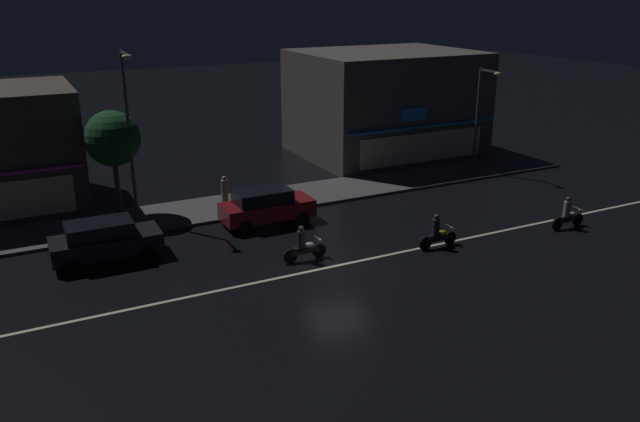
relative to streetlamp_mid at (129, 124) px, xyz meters
The scene contains 14 objects.
ground_plane 11.61m from the streetlamp_mid, 55.28° to the right, with size 140.00×140.00×0.00m, color black.
lane_divider_stripe 11.61m from the streetlamp_mid, 55.28° to the right, with size 36.44×0.16×0.01m, color beige.
sidewalk_far 7.61m from the streetlamp_mid, ahead, with size 38.35×3.64×0.14m, color #4C4C4F.
storefront_center_block 18.69m from the streetlamp_mid, 19.65° to the left, with size 10.98×9.08×6.68m.
streetlamp_mid is the anchor object (origin of this frame).
streetlamp_east 19.86m from the streetlamp_mid, ahead, with size 0.44×1.64×6.03m.
pedestrian_on_sidewalk 5.61m from the streetlamp_mid, ahead, with size 0.33×0.33×1.73m.
street_tree 1.48m from the streetlamp_mid, 121.42° to the left, with size 2.61×2.61×5.04m.
parked_car_near_kerb 5.91m from the streetlamp_mid, 117.75° to the right, with size 4.30×1.98×1.67m.
parked_car_trailing 7.20m from the streetlamp_mid, 28.79° to the right, with size 4.30×1.98×1.67m.
motorcycle_lead 10.02m from the streetlamp_mid, 56.40° to the right, with size 1.90×0.60×1.52m.
motorcycle_following 20.44m from the streetlamp_mid, 29.10° to the right, with size 1.90×0.60×1.52m.
motorcycle_opposite_lane 14.55m from the streetlamp_mid, 39.84° to the right, with size 1.90×0.60×1.52m.
traffic_cone 9.14m from the streetlamp_mid, 19.08° to the right, with size 0.36×0.36×0.55m, color orange.
Camera 1 is at (-10.98, -20.31, 10.45)m, focal length 35.50 mm.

